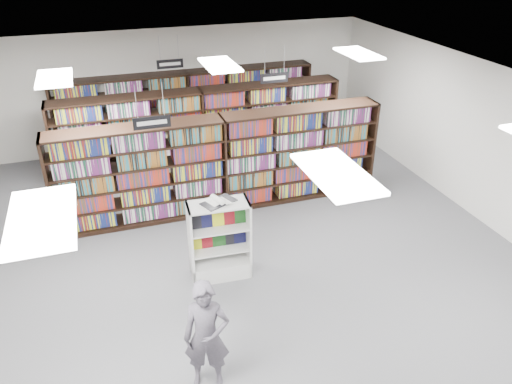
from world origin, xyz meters
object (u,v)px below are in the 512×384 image
object	(u,v)px
shopper	(207,336)
bookshelf_row_near	(223,164)
endcap_display	(219,250)
open_book	(218,201)

from	to	relation	value
shopper	bookshelf_row_near	bearing A→B (deg)	89.93
endcap_display	shopper	xyz separation A→B (m)	(-0.76, -2.30, 0.34)
bookshelf_row_near	shopper	distance (m)	4.81
open_book	shopper	xyz separation A→B (m)	(-0.77, -2.30, -0.66)
endcap_display	open_book	xyz separation A→B (m)	(0.01, -0.00, 1.00)
bookshelf_row_near	endcap_display	bearing A→B (deg)	-106.99
open_book	shopper	distance (m)	2.51
shopper	endcap_display	bearing A→B (deg)	89.26
endcap_display	open_book	size ratio (longest dim) A/B	2.24
endcap_display	shopper	world-z (taller)	shopper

